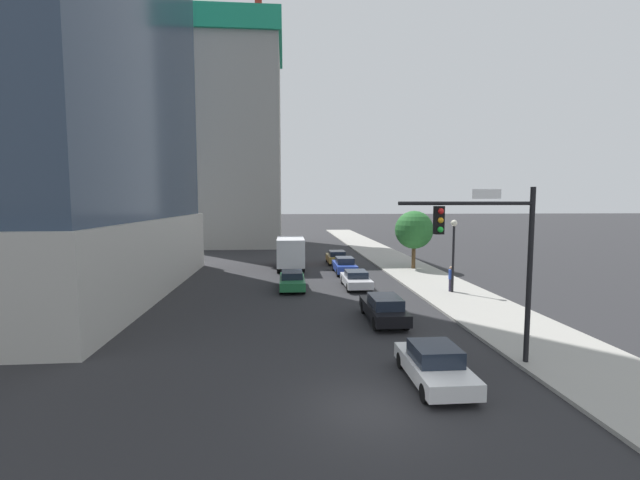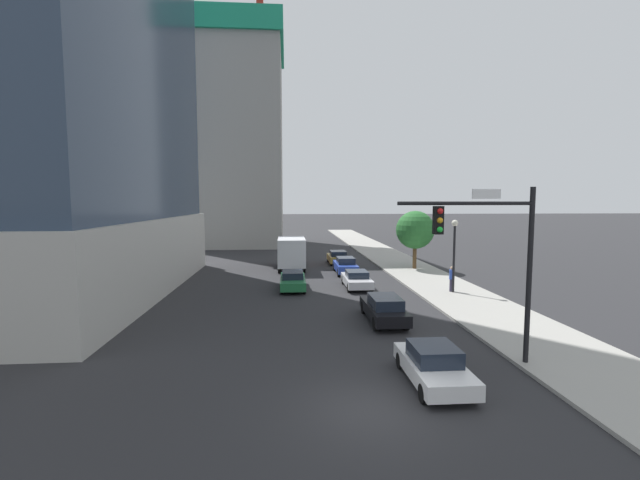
% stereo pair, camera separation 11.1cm
% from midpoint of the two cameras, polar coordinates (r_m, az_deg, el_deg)
% --- Properties ---
extents(ground_plane, '(400.00, 400.00, 0.00)m').
position_cam_midpoint_polar(ground_plane, '(14.21, 7.25, -21.62)').
color(ground_plane, '#28282B').
extents(sidewalk, '(5.18, 120.00, 0.15)m').
position_cam_midpoint_polar(sidewalk, '(34.96, 14.93, -5.38)').
color(sidewalk, '#9E9B93').
rests_on(sidewalk, ground).
extents(construction_building, '(14.15, 16.33, 39.44)m').
position_cam_midpoint_polar(construction_building, '(65.22, -11.20, 14.43)').
color(construction_building, '#9E9B93').
rests_on(construction_building, ground).
extents(traffic_light_pole, '(5.29, 0.48, 6.80)m').
position_cam_midpoint_polar(traffic_light_pole, '(17.29, 22.20, -0.59)').
color(traffic_light_pole, black).
rests_on(traffic_light_pole, sidewalk).
extents(street_lamp, '(0.44, 0.44, 4.99)m').
position_cam_midpoint_polar(street_lamp, '(30.41, 17.72, -0.53)').
color(street_lamp, black).
rests_on(street_lamp, sidewalk).
extents(street_tree, '(3.53, 3.53, 5.38)m').
position_cam_midpoint_polar(street_tree, '(40.29, 12.76, 1.32)').
color(street_tree, brown).
rests_on(street_tree, sidewalk).
extents(car_silver, '(1.81, 4.40, 1.28)m').
position_cam_midpoint_polar(car_silver, '(31.66, 5.06, -5.28)').
color(car_silver, '#B7B7BC').
rests_on(car_silver, ground).
extents(car_green, '(1.78, 4.61, 1.35)m').
position_cam_midpoint_polar(car_green, '(31.06, -3.59, -5.43)').
color(car_green, '#1E6638').
rests_on(car_green, ground).
extents(car_gold, '(1.84, 4.00, 1.40)m').
position_cam_midpoint_polar(car_gold, '(43.45, 2.44, -2.31)').
color(car_gold, '#AD8938').
rests_on(car_gold, ground).
extents(car_black, '(1.78, 4.78, 1.44)m').
position_cam_midpoint_polar(car_black, '(23.09, 8.74, -9.07)').
color(car_black, black).
rests_on(car_black, ground).
extents(car_white, '(1.82, 4.13, 1.38)m').
position_cam_midpoint_polar(car_white, '(16.05, 15.24, -15.92)').
color(car_white, silver).
rests_on(car_white, ground).
extents(car_blue, '(1.76, 4.58, 1.49)m').
position_cam_midpoint_polar(car_blue, '(37.65, 3.52, -3.44)').
color(car_blue, '#233D9E').
rests_on(car_blue, ground).
extents(box_truck, '(2.47, 7.08, 3.03)m').
position_cam_midpoint_polar(box_truck, '(40.01, -3.79, -1.52)').
color(box_truck, '#B21E1E').
rests_on(box_truck, ground).
extents(pedestrian_blue_shirt, '(0.34, 0.34, 1.76)m').
position_cam_midpoint_polar(pedestrian_blue_shirt, '(30.93, 17.39, -4.98)').
color(pedestrian_blue_shirt, '#38334C').
rests_on(pedestrian_blue_shirt, sidewalk).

